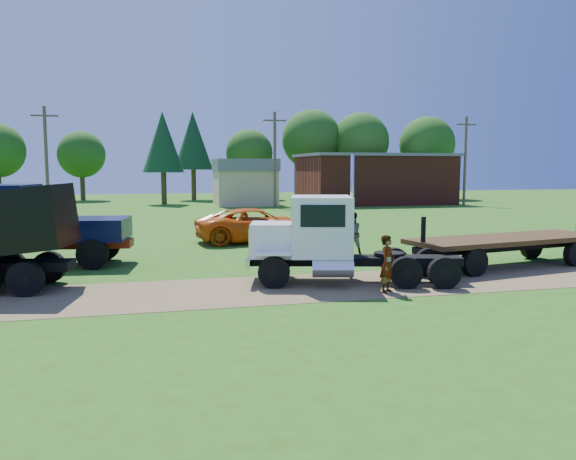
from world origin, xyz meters
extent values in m
plane|color=#305913|center=(0.00, 0.00, 0.00)|extent=(140.00, 140.00, 0.00)
cube|color=brown|center=(0.00, 0.00, 0.01)|extent=(120.00, 4.20, 0.01)
cube|color=black|center=(0.97, 0.36, 0.73)|extent=(6.87, 2.58, 0.27)
cylinder|color=black|center=(-1.85, 0.09, 0.50)|extent=(1.06, 0.57, 1.01)
cylinder|color=black|center=(-1.85, 0.09, 0.50)|extent=(0.43, 0.42, 0.35)
cylinder|color=black|center=(-1.36, 1.98, 0.50)|extent=(1.06, 0.57, 1.01)
cylinder|color=black|center=(-1.36, 1.98, 0.50)|extent=(0.43, 0.42, 0.35)
cylinder|color=black|center=(2.14, -0.96, 0.50)|extent=(1.06, 0.57, 1.01)
cylinder|color=black|center=(2.14, -0.96, 0.50)|extent=(0.43, 0.42, 0.35)
cylinder|color=black|center=(2.63, 0.94, 0.50)|extent=(1.06, 0.57, 1.01)
cylinder|color=black|center=(2.63, 0.94, 0.50)|extent=(0.43, 0.42, 0.35)
cylinder|color=black|center=(3.29, -1.26, 0.50)|extent=(1.06, 0.57, 1.01)
cylinder|color=black|center=(3.29, -1.26, 0.50)|extent=(0.43, 0.42, 0.35)
cylinder|color=black|center=(3.78, 0.64, 0.50)|extent=(1.06, 0.57, 1.01)
cylinder|color=black|center=(3.78, 0.64, 0.50)|extent=(0.43, 0.42, 0.35)
cube|color=white|center=(-1.56, 1.02, 1.42)|extent=(1.99, 1.92, 1.10)
cube|color=silver|center=(-2.36, 1.23, 1.37)|extent=(0.42, 1.35, 0.92)
cube|color=silver|center=(-2.40, 1.24, 0.73)|extent=(0.67, 2.07, 0.27)
cube|color=white|center=(-0.14, 0.65, 1.88)|extent=(2.42, 2.61, 1.92)
cube|color=black|center=(-1.05, 0.89, 2.29)|extent=(0.51, 1.78, 0.78)
cube|color=black|center=(-0.42, -0.42, 2.29)|extent=(1.34, 0.38, 0.69)
cube|color=black|center=(0.14, 1.72, 2.29)|extent=(1.34, 0.38, 0.69)
cube|color=white|center=(-1.85, 0.09, 1.10)|extent=(1.17, 0.68, 0.09)
cube|color=white|center=(-1.36, 1.98, 1.10)|extent=(1.17, 0.68, 0.09)
cylinder|color=silver|center=(-0.10, -0.45, 0.64)|extent=(1.38, 0.86, 0.55)
cylinder|color=silver|center=(1.01, 0.87, 2.11)|extent=(0.16, 0.16, 4.21)
cylinder|color=black|center=(2.03, 0.08, 0.94)|extent=(1.23, 1.23, 0.11)
cylinder|color=black|center=(-10.04, 2.90, 0.52)|extent=(1.08, 0.50, 1.04)
cylinder|color=black|center=(-10.04, 2.90, 0.52)|extent=(0.42, 0.41, 0.36)
cylinder|color=black|center=(-9.17, 0.74, 0.52)|extent=(1.08, 0.50, 1.04)
cylinder|color=black|center=(-9.17, 0.74, 0.52)|extent=(0.42, 0.41, 0.36)
cylinder|color=black|center=(-8.83, 2.69, 0.52)|extent=(1.08, 0.50, 1.04)
cylinder|color=black|center=(-8.83, 2.69, 0.52)|extent=(0.42, 0.41, 0.36)
cube|color=black|center=(-10.02, 1.89, 2.13)|extent=(4.48, 2.94, 2.30)
cube|color=maroon|center=(-9.91, 6.36, 0.84)|extent=(7.39, 2.02, 0.31)
cylinder|color=black|center=(-7.68, 4.95, 0.57)|extent=(1.19, 0.52, 1.15)
cylinder|color=black|center=(-7.68, 4.95, 0.57)|extent=(0.45, 0.44, 0.40)
cylinder|color=black|center=(-7.39, 7.13, 0.57)|extent=(1.19, 0.52, 1.15)
cylinder|color=black|center=(-7.39, 7.13, 0.57)|extent=(0.45, 0.44, 0.40)
cube|color=black|center=(-10.95, 6.50, 2.09)|extent=(2.41, 2.77, 2.09)
cube|color=black|center=(-8.26, 6.14, 1.41)|extent=(3.95, 2.87, 0.84)
imported|color=#DE550A|center=(-0.27, 11.25, 0.86)|extent=(6.40, 3.34, 1.72)
cube|color=#352410|center=(7.62, 1.80, 1.05)|extent=(8.31, 3.79, 0.18)
cube|color=black|center=(7.62, 1.80, 0.80)|extent=(8.06, 2.41, 0.25)
cylinder|color=black|center=(5.34, 0.32, 0.50)|extent=(1.04, 0.47, 1.00)
cylinder|color=black|center=(4.97, 2.39, 0.50)|extent=(1.04, 0.47, 1.00)
cylinder|color=black|center=(10.27, 1.21, 0.50)|extent=(1.04, 0.47, 1.00)
cylinder|color=black|center=(9.89, 3.28, 0.50)|extent=(1.04, 0.47, 1.00)
cube|color=black|center=(3.77, 1.11, 1.55)|extent=(0.14, 0.14, 1.00)
imported|color=#999999|center=(1.34, -1.34, 0.88)|extent=(0.75, 0.75, 1.75)
imported|color=#999999|center=(2.96, 6.06, 0.93)|extent=(0.91, 0.71, 1.86)
cube|color=maroon|center=(18.00, 40.00, 2.50)|extent=(15.00, 10.00, 5.00)
cube|color=slate|center=(18.00, 40.00, 5.15)|extent=(15.40, 10.40, 0.30)
cube|color=tan|center=(4.00, 40.00, 1.80)|extent=(6.00, 5.00, 3.60)
cube|color=slate|center=(4.00, 40.00, 4.10)|extent=(6.20, 5.40, 1.20)
cylinder|color=brown|center=(-14.00, 35.00, 4.50)|extent=(0.28, 0.28, 9.00)
cube|color=brown|center=(-14.00, 35.00, 8.20)|extent=(2.20, 0.14, 0.14)
cylinder|color=brown|center=(6.00, 35.00, 4.50)|extent=(0.28, 0.28, 9.00)
cube|color=brown|center=(6.00, 35.00, 8.20)|extent=(2.20, 0.14, 0.14)
cylinder|color=brown|center=(26.00, 35.00, 4.50)|extent=(0.28, 0.28, 9.00)
cube|color=brown|center=(26.00, 35.00, 8.20)|extent=(2.20, 0.14, 0.14)
cylinder|color=#332714|center=(-13.18, 53.77, 1.45)|extent=(0.56, 0.56, 2.91)
sphere|color=#1C4812|center=(-13.18, 53.77, 5.40)|extent=(5.49, 5.49, 5.49)
cylinder|color=#332714|center=(-0.35, 50.92, 1.83)|extent=(0.56, 0.56, 3.67)
cone|color=#0F3516|center=(-0.35, 50.92, 7.02)|extent=(4.61, 4.61, 6.81)
cylinder|color=#332714|center=(6.52, 51.68, 1.52)|extent=(0.56, 0.56, 3.05)
sphere|color=#1C4812|center=(6.52, 51.68, 5.66)|extent=(5.75, 5.75, 5.75)
cylinder|color=#332714|center=(14.57, 51.95, 1.99)|extent=(0.56, 0.56, 3.98)
sphere|color=#1C4812|center=(14.57, 51.95, 7.40)|extent=(7.51, 7.51, 7.51)
cylinder|color=#332714|center=(28.42, 47.83, 1.83)|extent=(0.56, 0.56, 3.65)
sphere|color=#1C4812|center=(28.42, 47.83, 6.78)|extent=(6.88, 6.88, 6.88)
cylinder|color=#332714|center=(-4.03, 43.60, 1.70)|extent=(0.56, 0.56, 3.39)
cone|color=#0F3516|center=(-4.03, 43.60, 6.49)|extent=(4.26, 4.26, 6.30)
cylinder|color=#332714|center=(20.48, 50.34, 1.92)|extent=(0.56, 0.56, 3.85)
sphere|color=#1C4812|center=(20.48, 50.34, 7.14)|extent=(7.25, 7.25, 7.25)
camera|label=1|loc=(-5.59, -16.80, 3.74)|focal=35.00mm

